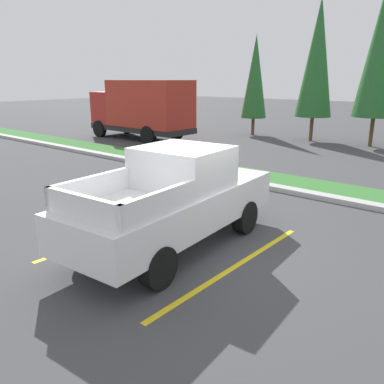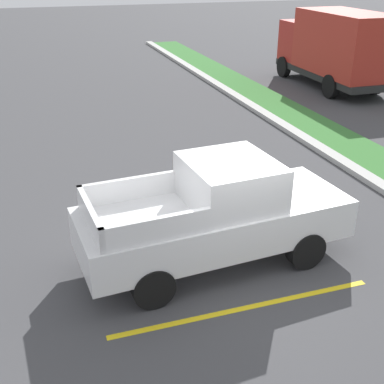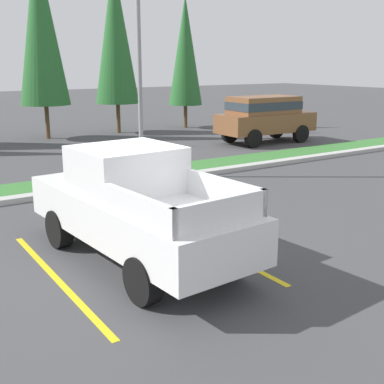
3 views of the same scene
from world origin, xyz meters
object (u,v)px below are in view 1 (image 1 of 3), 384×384
(pickup_truck_main, at_px, (176,199))
(cypress_tree_left_inner, at_px, (317,58))
(cypress_tree_leftmost, at_px, (255,77))
(cargo_truck_distant, at_px, (142,108))
(cypress_tree_center, at_px, (382,45))

(pickup_truck_main, relative_size, cypress_tree_left_inner, 0.69)
(cypress_tree_leftmost, bearing_deg, cargo_truck_distant, -124.57)
(pickup_truck_main, bearing_deg, cargo_truck_distant, 139.37)
(cargo_truck_distant, distance_m, cypress_tree_center, 13.10)
(cypress_tree_leftmost, distance_m, cypress_tree_center, 7.34)
(cargo_truck_distant, relative_size, cypress_tree_leftmost, 1.13)
(pickup_truck_main, height_order, cypress_tree_center, cypress_tree_center)
(cargo_truck_distant, bearing_deg, cypress_tree_leftmost, 55.43)
(cypress_tree_leftmost, distance_m, cypress_tree_left_inner, 4.04)
(cargo_truck_distant, bearing_deg, pickup_truck_main, -40.63)
(pickup_truck_main, height_order, cypress_tree_left_inner, cypress_tree_left_inner)
(cargo_truck_distant, relative_size, cypress_tree_left_inner, 0.89)
(cargo_truck_distant, distance_m, cypress_tree_left_inner, 10.21)
(cypress_tree_leftmost, xyz_separation_m, cypress_tree_center, (7.18, 0.12, 1.52))
(pickup_truck_main, bearing_deg, cypress_tree_leftmost, 116.31)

